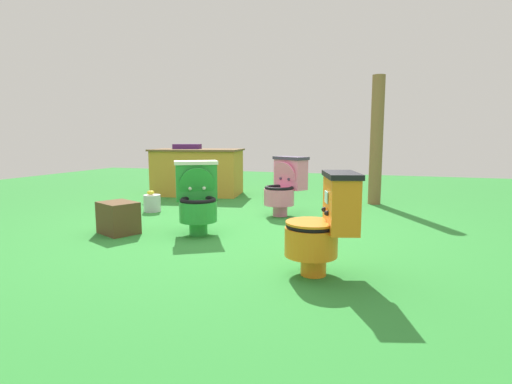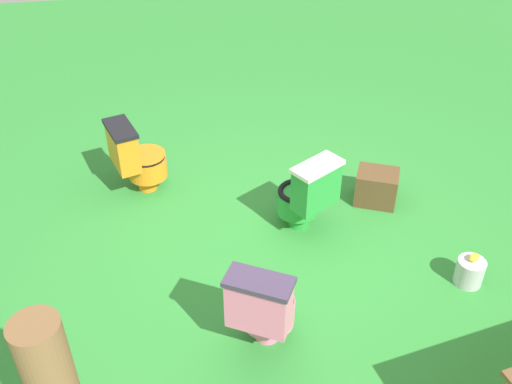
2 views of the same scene
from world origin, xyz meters
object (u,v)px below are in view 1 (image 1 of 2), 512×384
vendor_table (198,171)px  lemon_bucket (152,203)px  small_crate (118,218)px  toilet_orange (324,223)px  toilet_green (197,197)px  wooden_post (376,141)px  toilet_pink (284,185)px

vendor_table → lemon_bucket: bearing=-84.8°
small_crate → toilet_orange: bearing=-15.0°
toilet_green → wooden_post: (1.62, 2.44, 0.54)m
vendor_table → wooden_post: wooden_post is taller
toilet_orange → lemon_bucket: (-2.51, 1.73, -0.25)m
vendor_table → wooden_post: bearing=-1.3°
wooden_post → small_crate: 3.68m
lemon_bucket → toilet_orange: bearing=-34.5°
vendor_table → wooden_post: 2.93m
toilet_pink → vendor_table: bearing=-5.3°
toilet_orange → small_crate: toilet_orange is taller
toilet_green → lemon_bucket: size_ratio=2.63×
small_crate → toilet_green: bearing=19.6°
toilet_green → wooden_post: 2.98m
toilet_pink → small_crate: bearing=77.4°
toilet_pink → toilet_orange: (0.81, -2.03, -0.00)m
wooden_post → small_crate: size_ratio=4.90×
toilet_orange → vendor_table: vendor_table is taller
wooden_post → toilet_orange: bearing=-93.8°
toilet_orange → lemon_bucket: bearing=38.5°
small_crate → lemon_bucket: bearing=107.2°
toilet_pink → toilet_green: 1.33m
toilet_pink → lemon_bucket: 1.75m
lemon_bucket → toilet_green: bearing=-38.6°
toilet_green → small_crate: 0.83m
toilet_green → vendor_table: bearing=-94.4°
toilet_green → toilet_orange: same height
toilet_green → toilet_orange: (1.41, -0.85, -0.00)m
toilet_green → vendor_table: size_ratio=0.46×
toilet_green → lemon_bucket: 1.44m
toilet_orange → lemon_bucket: size_ratio=2.63×
wooden_post → lemon_bucket: 3.24m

